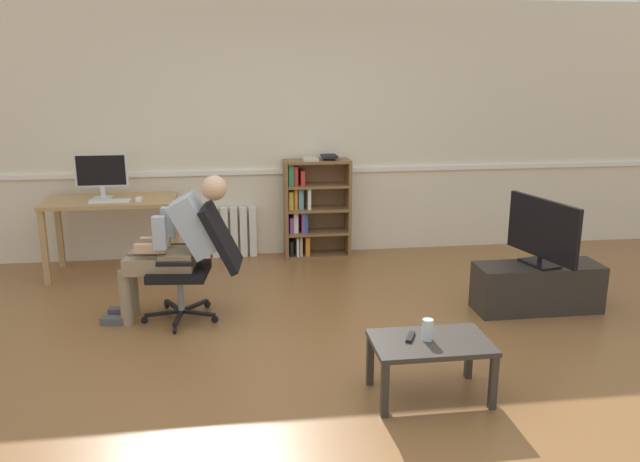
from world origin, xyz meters
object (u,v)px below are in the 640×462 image
bookshelf (311,208)px  radiator (225,232)px  computer_mouse (139,199)px  tv_stand (537,287)px  computer_desk (111,210)px  coffee_table (430,348)px  person_seated (175,244)px  tv_screen (543,231)px  imac_monitor (101,172)px  keyboard (110,201)px  spare_remote (410,337)px  drinking_glass (428,330)px  office_chair (198,258)px

bookshelf → radiator: size_ratio=1.62×
computer_mouse → tv_stand: (3.44, -1.43, -0.57)m
radiator → computer_desk: bearing=-160.4°
coffee_table → person_seated: bearing=137.7°
tv_screen → person_seated: bearing=72.0°
tv_screen → coffee_table: bearing=119.8°
imac_monitor → tv_screen: size_ratio=0.63×
coffee_table → tv_stand: bearing=43.6°
imac_monitor → coffee_table: imac_monitor is taller
imac_monitor → computer_mouse: 0.48m
computer_desk → imac_monitor: size_ratio=2.48×
computer_mouse → coffee_table: 3.46m
radiator → bookshelf: bearing=-6.1°
computer_desk → tv_screen: tv_screen is taller
keyboard → spare_remote: size_ratio=2.55×
computer_desk → computer_mouse: size_ratio=12.52×
drinking_glass → tv_stand: bearing=42.9°
computer_desk → radiator: computer_desk is taller
tv_screen → drinking_glass: 1.89m
tv_screen → coffee_table: (-1.35, -1.29, -0.37)m
computer_desk → spare_remote: bearing=-50.9°
imac_monitor → tv_screen: 4.16m
computer_mouse → person_seated: person_seated is taller
person_seated → coffee_table: size_ratio=1.64×
office_chair → tv_screen: bearing=92.4°
coffee_table → office_chair: bearing=134.9°
office_chair → keyboard: bearing=-137.5°
bookshelf → spare_remote: (0.23, -3.08, -0.15)m
computer_mouse → bookshelf: size_ratio=0.09×
keyboard → bookshelf: size_ratio=0.34×
radiator → person_seated: person_seated is taller
imac_monitor → computer_desk: bearing=-44.7°
imac_monitor → tv_stand: imac_monitor is taller
computer_mouse → radiator: bearing=32.4°
drinking_glass → computer_mouse: bearing=127.4°
tv_screen → spare_remote: bearing=116.3°
tv_screen → spare_remote: tv_screen is taller
tv_screen → computer_mouse: bearing=53.7°
tv_stand → computer_desk: bearing=157.4°
drinking_glass → spare_remote: size_ratio=0.90×
computer_desk → imac_monitor: bearing=135.3°
coffee_table → spare_remote: size_ratio=4.89×
coffee_table → drinking_glass: drinking_glass is taller
computer_desk → imac_monitor: (-0.08, 0.08, 0.36)m
person_seated → drinking_glass: person_seated is taller
imac_monitor → drinking_glass: 3.83m
keyboard → computer_mouse: computer_mouse is taller
keyboard → computer_mouse: bearing=4.2°
tv_stand → spare_remote: size_ratio=7.08×
person_seated → keyboard: bearing=-142.8°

